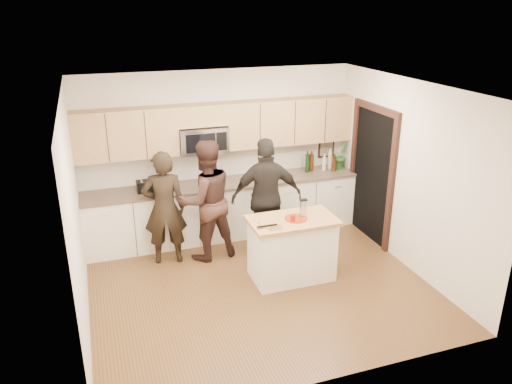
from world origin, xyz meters
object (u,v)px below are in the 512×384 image
object	(u,v)px
woman_center	(206,201)
island	(292,248)
toaster	(147,186)
woman_left	(165,208)
woman_right	(267,197)

from	to	relation	value
woman_center	island	bearing A→B (deg)	124.52
toaster	woman_left	world-z (taller)	woman_left
woman_center	woman_right	distance (m)	0.92
woman_left	woman_right	bearing A→B (deg)	-178.81
toaster	woman_right	size ratio (longest dim) A/B	0.16
island	woman_left	distance (m)	1.94
island	woman_center	world-z (taller)	woman_center
island	toaster	size ratio (longest dim) A/B	4.01
woman_left	woman_right	size ratio (longest dim) A/B	0.94
woman_center	woman_right	bearing A→B (deg)	160.27
toaster	woman_left	size ratio (longest dim) A/B	0.17
toaster	woman_center	distance (m)	1.00
island	woman_right	world-z (taller)	woman_right
woman_center	woman_right	world-z (taller)	woman_center
woman_center	woman_right	size ratio (longest dim) A/B	1.01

